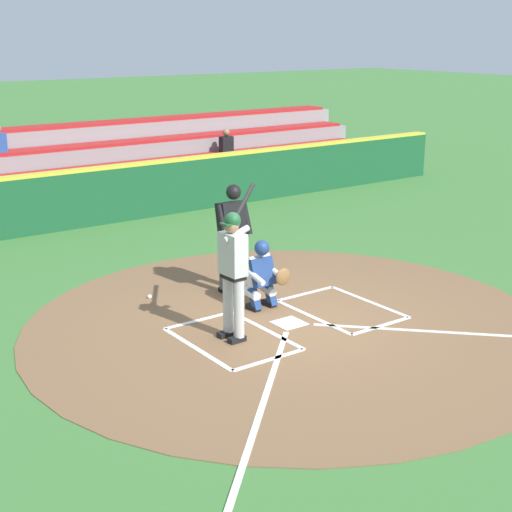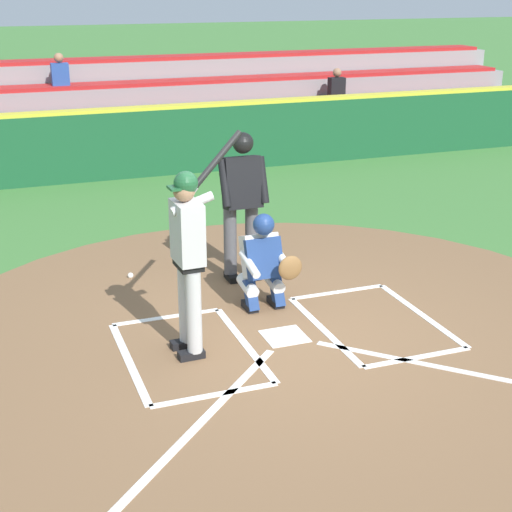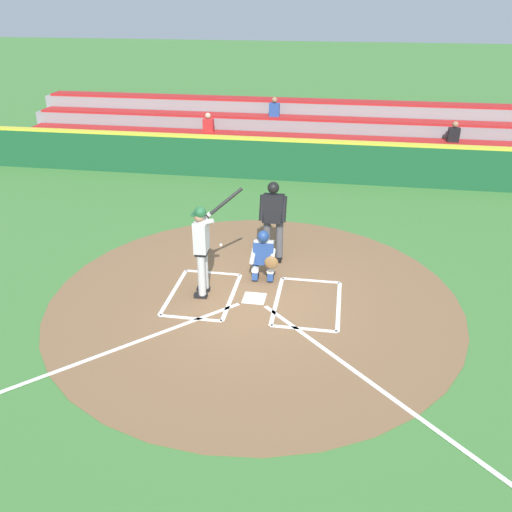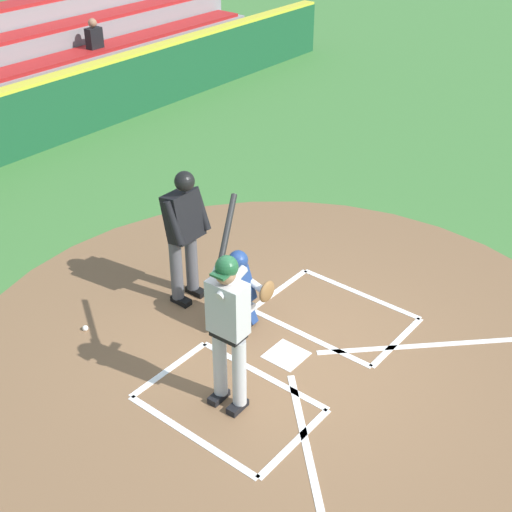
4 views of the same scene
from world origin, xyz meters
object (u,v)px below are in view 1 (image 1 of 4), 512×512
(catcher, at_px, (262,273))
(baseball, at_px, (150,297))
(batter, at_px, (233,266))
(plate_umpire, at_px, (232,231))

(catcher, height_order, baseball, catcher)
(batter, relative_size, baseball, 28.76)
(batter, height_order, catcher, batter)
(plate_umpire, distance_m, baseball, 1.75)
(plate_umpire, relative_size, baseball, 25.20)
(batter, bearing_deg, catcher, -143.88)
(plate_umpire, height_order, baseball, plate_umpire)
(plate_umpire, xyz_separation_m, baseball, (1.31, -0.52, -1.04))
(batter, xyz_separation_m, baseball, (0.17, -2.23, -1.06))
(batter, relative_size, catcher, 1.88)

